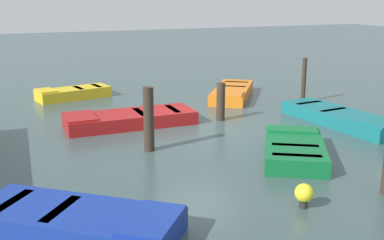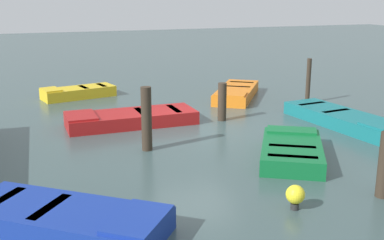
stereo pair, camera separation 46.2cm
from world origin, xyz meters
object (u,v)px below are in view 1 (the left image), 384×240
at_px(mooring_piling_far_right, 149,119).
at_px(marker_buoy, 304,194).
at_px(rowboat_blue, 77,221).
at_px(mooring_piling_far_left, 304,80).
at_px(rowboat_teal, 341,118).
at_px(rowboat_orange, 232,92).
at_px(mooring_piling_near_right, 221,102).
at_px(rowboat_green, 294,149).
at_px(rowboat_yellow, 73,93).
at_px(rowboat_red, 129,119).

bearing_deg(mooring_piling_far_right, marker_buoy, -159.18).
bearing_deg(rowboat_blue, mooring_piling_far_left, 75.73).
height_order(rowboat_blue, rowboat_teal, same).
xyz_separation_m(rowboat_blue, mooring_piling_far_left, (7.03, -9.44, 0.61)).
relative_size(rowboat_orange, mooring_piling_near_right, 3.03).
distance_m(rowboat_green, marker_buoy, 2.90).
relative_size(rowboat_yellow, mooring_piling_near_right, 2.40).
bearing_deg(rowboat_orange, mooring_piling_near_right, 1.96).
height_order(rowboat_blue, marker_buoy, marker_buoy).
height_order(rowboat_teal, rowboat_green, same).
bearing_deg(rowboat_blue, rowboat_yellow, 120.65).
bearing_deg(rowboat_green, rowboat_red, 64.83).
relative_size(rowboat_teal, rowboat_yellow, 1.47).
relative_size(rowboat_yellow, mooring_piling_far_left, 1.76).
bearing_deg(rowboat_green, rowboat_blue, 139.41).
bearing_deg(rowboat_red, rowboat_yellow, -78.27).
bearing_deg(rowboat_orange, marker_buoy, 15.80).
xyz_separation_m(mooring_piling_far_right, marker_buoy, (-4.39, -1.67, -0.55)).
distance_m(rowboat_teal, rowboat_yellow, 9.96).
relative_size(rowboat_teal, rowboat_green, 1.38).
distance_m(rowboat_blue, rowboat_green, 5.88).
height_order(rowboat_orange, mooring_piling_far_left, mooring_piling_far_left).
bearing_deg(rowboat_blue, marker_buoy, 30.19).
height_order(rowboat_green, marker_buoy, marker_buoy).
bearing_deg(marker_buoy, rowboat_orange, -19.13).
distance_m(rowboat_orange, rowboat_red, 5.36).
distance_m(mooring_piling_far_right, mooring_piling_near_right, 3.67).
height_order(rowboat_orange, rowboat_red, same).
bearing_deg(mooring_piling_far_left, rowboat_yellow, 63.50).
bearing_deg(rowboat_red, mooring_piling_far_right, 86.01).
height_order(rowboat_yellow, rowboat_green, same).
height_order(mooring_piling_far_right, mooring_piling_near_right, mooring_piling_far_right).
distance_m(rowboat_blue, rowboat_yellow, 11.06).
xyz_separation_m(rowboat_orange, rowboat_yellow, (2.18, 5.76, 0.00)).
bearing_deg(marker_buoy, rowboat_red, 12.24).
xyz_separation_m(rowboat_red, mooring_piling_far_left, (0.74, -6.84, 0.61)).
distance_m(rowboat_red, rowboat_green, 5.34).
xyz_separation_m(mooring_piling_far_right, mooring_piling_far_left, (3.29, -7.00, -0.01)).
distance_m(rowboat_blue, mooring_piling_near_right, 7.99).
height_order(rowboat_yellow, mooring_piling_far_right, mooring_piling_far_right).
bearing_deg(rowboat_blue, rowboat_green, 57.43).
height_order(rowboat_orange, rowboat_green, same).
height_order(rowboat_green, mooring_piling_far_right, mooring_piling_far_right).
relative_size(rowboat_blue, rowboat_yellow, 1.25).
bearing_deg(rowboat_teal, rowboat_blue, -72.06).
xyz_separation_m(rowboat_yellow, mooring_piling_far_left, (-3.90, -7.83, 0.61)).
relative_size(mooring_piling_far_left, marker_buoy, 3.44).
distance_m(rowboat_orange, mooring_piling_far_left, 2.76).
bearing_deg(mooring_piling_far_left, rowboat_orange, 50.29).
height_order(rowboat_orange, mooring_piling_far_right, mooring_piling_far_right).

